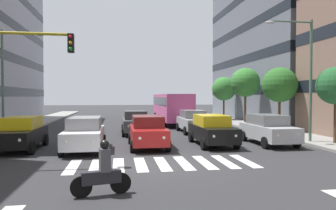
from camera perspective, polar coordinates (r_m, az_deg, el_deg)
The scene contains 18 objects.
ground_plane at distance 13.28m, azimuth -1.03°, elevation -10.56°, with size 180.00×180.00×0.00m, color #2D2D30.
building_left_block_0 at distance 40.42m, azimuth 20.81°, elevation 17.11°, with size 11.35×21.03×27.37m.
crosswalk_markings at distance 13.28m, azimuth -1.03°, elevation -10.54°, with size 7.65×2.80×0.01m.
car_0 at distance 19.29m, azimuth 17.64°, elevation -4.17°, with size 2.02×4.44×1.72m.
car_1 at distance 18.20m, azimuth 7.96°, elevation -4.45°, with size 2.02×4.44×1.72m.
car_2 at distance 17.32m, azimuth -3.70°, elevation -4.75°, with size 2.02×4.44×1.72m.
car_3 at distance 16.73m, azimuth -14.89°, elevation -5.02°, with size 2.02×4.44×1.72m.
car_4 at distance 18.16m, azimuth -25.04°, elevation -4.60°, with size 2.02×4.44×1.72m.
car_row2_0 at distance 24.33m, azimuth 4.52°, elevation -2.92°, with size 2.02×4.44×1.72m.
car_row2_1 at distance 23.42m, azimuth -5.92°, elevation -3.10°, with size 2.02×4.44×1.72m.
bus_behind_traffic at distance 31.86m, azimuth 0.60°, elevation -0.10°, with size 2.78×10.50×3.00m.
motorcycle_with_rider at distance 9.23m, azimuth -11.77°, elevation -11.91°, with size 1.68×0.48×1.57m.
street_lamp_left at distance 20.13m, azimuth 23.31°, elevation 6.33°, with size 2.93×0.28×7.11m.
street_lamp_right at distance 23.45m, azimuth -26.74°, elevation 5.46°, with size 2.78×0.28×7.04m.
street_tree_0 at distance 20.19m, azimuth 28.12°, elevation 3.06°, with size 2.15×2.15×4.32m.
street_tree_1 at distance 25.74m, azimuth 19.54°, elevation 3.44°, with size 2.69×2.69×4.88m.
street_tree_2 at distance 30.57m, azimuth 13.82°, elevation 3.96°, with size 2.73×2.73×5.32m.
street_tree_3 at distance 36.67m, azimuth 10.07°, elevation 2.89°, with size 2.71×2.71×4.86m.
Camera 1 is at (1.77, 12.86, 2.79)m, focal length 33.68 mm.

